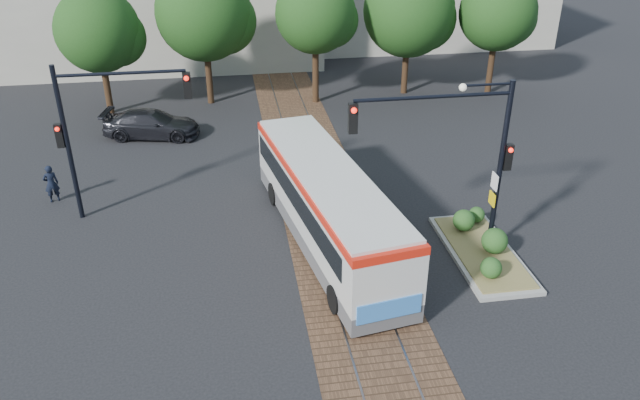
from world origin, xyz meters
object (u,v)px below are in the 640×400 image
at_px(officer, 51,184).
at_px(signal_pole_main, 467,145).
at_px(traffic_island, 482,245).
at_px(signal_pole_left, 96,122).
at_px(parked_car, 151,124).
at_px(city_bus, 327,202).

bearing_deg(officer, signal_pole_main, 135.51).
relative_size(traffic_island, signal_pole_left, 0.87).
height_order(signal_pole_left, parked_car, signal_pole_left).
bearing_deg(city_bus, traffic_island, -26.81).
bearing_deg(traffic_island, signal_pole_main, 174.64).
height_order(traffic_island, signal_pole_left, signal_pole_left).
relative_size(city_bus, signal_pole_left, 1.84).
height_order(traffic_island, signal_pole_main, signal_pole_main).
bearing_deg(traffic_island, parked_car, 133.51).
bearing_deg(signal_pole_main, traffic_island, -5.36).
relative_size(city_bus, traffic_island, 2.13).
bearing_deg(officer, traffic_island, 136.52).
height_order(officer, parked_car, officer).
bearing_deg(parked_car, traffic_island, -125.44).
distance_m(city_bus, parked_car, 13.28).
xyz_separation_m(signal_pole_left, officer, (-2.47, 1.54, -3.08)).
distance_m(city_bus, signal_pole_main, 5.22).
bearing_deg(officer, city_bus, 134.14).
bearing_deg(officer, signal_pole_left, 126.86).
height_order(city_bus, parked_car, city_bus).
bearing_deg(parked_car, signal_pole_left, -175.70).
distance_m(city_bus, traffic_island, 5.65).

